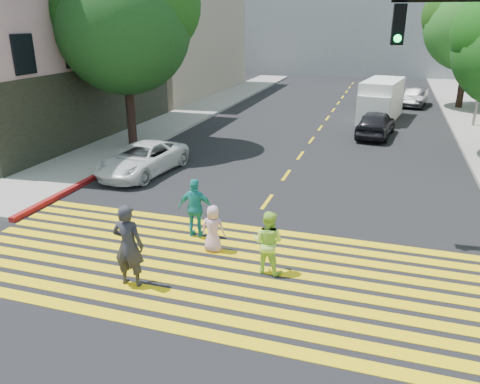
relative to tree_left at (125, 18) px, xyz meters
The scene contains 18 objects.
ground 14.82m from the tree_left, 54.73° to the right, with size 120.00×120.00×0.00m, color black.
sidewalk_left 12.30m from the tree_left, 93.29° to the left, with size 3.00×40.00×0.15m, color gray.
curb_red 7.75m from the tree_left, 79.25° to the right, with size 0.20×8.00×0.16m, color maroon.
crosswalk 13.88m from the tree_left, 51.38° to the right, with size 13.40×5.30×0.01m.
lane_line 14.99m from the tree_left, 55.29° to the left, with size 0.12×34.40×0.01m.
building_left_tan 18.74m from the tree_left, 115.72° to the left, with size 12.00×16.00×10.00m, color tan.
backdrop_block 37.70m from the tree_left, 77.94° to the left, with size 30.00×8.00×12.00m, color gray.
tree_left is the anchor object (origin of this frame).
tree_right_far 22.47m from the tree_left, 44.32° to the left, with size 7.36×7.01×8.58m.
pedestrian_man 13.62m from the tree_left, 60.85° to the right, with size 0.72×0.47×1.97m, color #2B2A33.
pedestrian_woman 14.12m from the tree_left, 46.76° to the right, with size 0.76×0.59×1.56m, color #B3ED53.
pedestrian_child 12.75m from the tree_left, 50.50° to the right, with size 0.62×0.40×1.27m, color #D5A2C4.
pedestrian_extra 11.73m from the tree_left, 51.34° to the right, with size 0.99×0.41×1.69m, color teal.
white_sedan 6.78m from the tree_left, 56.28° to the right, with size 2.00×4.34×1.21m, color silver.
dark_car_near 13.30m from the tree_left, 27.45° to the left, with size 1.64×4.07×1.39m, color black.
silver_car 21.89m from the tree_left, 58.09° to the left, with size 1.87×4.60×1.34m, color #B8B8B8.
dark_car_parked 21.47m from the tree_left, 50.83° to the left, with size 1.33×3.81×1.25m, color black.
white_van 15.75m from the tree_left, 43.43° to the left, with size 2.61×5.25×2.37m.
Camera 1 is at (3.55, -8.19, 5.71)m, focal length 35.00 mm.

